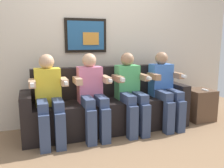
{
  "coord_description": "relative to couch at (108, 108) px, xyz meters",
  "views": [
    {
      "loc": [
        -1.05,
        -2.79,
        1.28
      ],
      "look_at": [
        0.0,
        0.15,
        0.7
      ],
      "focal_mm": 37.84,
      "sensor_mm": 36.0,
      "label": 1
    }
  ],
  "objects": [
    {
      "name": "person_right_center",
      "position": [
        0.28,
        -0.17,
        0.29
      ],
      "size": [
        0.46,
        0.56,
        1.11
      ],
      "color": "#4CB266",
      "rests_on": "ground_plane"
    },
    {
      "name": "person_rightmost",
      "position": [
        0.83,
        -0.17,
        0.29
      ],
      "size": [
        0.46,
        0.56,
        1.11
      ],
      "color": "#3F72CC",
      "rests_on": "ground_plane"
    },
    {
      "name": "ground_plane",
      "position": [
        0.0,
        -0.33,
        -0.31
      ],
      "size": [
        6.19,
        6.19,
        0.0
      ],
      "primitive_type": "plane",
      "color": "#8C6B4C"
    },
    {
      "name": "person_left_center",
      "position": [
        -0.28,
        -0.17,
        0.29
      ],
      "size": [
        0.46,
        0.56,
        1.11
      ],
      "color": "pink",
      "rests_on": "ground_plane"
    },
    {
      "name": "side_table_right",
      "position": [
        1.53,
        -0.11,
        -0.06
      ],
      "size": [
        0.4,
        0.4,
        0.5
      ],
      "color": "brown",
      "rests_on": "ground_plane"
    },
    {
      "name": "person_leftmost",
      "position": [
        -0.83,
        -0.17,
        0.29
      ],
      "size": [
        0.46,
        0.56,
        1.11
      ],
      "color": "yellow",
      "rests_on": "ground_plane"
    },
    {
      "name": "back_wall_assembly",
      "position": [
        -0.01,
        0.44,
        0.99
      ],
      "size": [
        4.76,
        0.1,
        2.6
      ],
      "color": "beige",
      "rests_on": "ground_plane"
    },
    {
      "name": "couch",
      "position": [
        0.0,
        0.0,
        0.0
      ],
      "size": [
        2.36,
        0.58,
        0.9
      ],
      "color": "black",
      "rests_on": "ground_plane"
    },
    {
      "name": "spare_remote_on_table",
      "position": [
        1.55,
        -0.19,
        0.2
      ],
      "size": [
        0.04,
        0.13,
        0.02
      ],
      "primitive_type": "cube",
      "color": "white",
      "rests_on": "side_table_right"
    }
  ]
}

